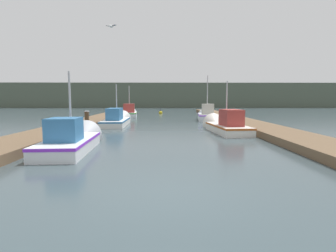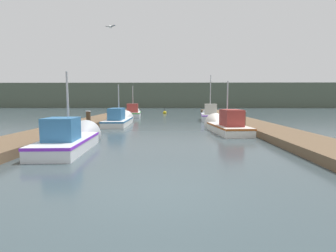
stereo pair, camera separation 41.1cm
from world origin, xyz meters
name	(u,v)px [view 1 (the left image)]	position (x,y,z in m)	size (l,w,h in m)	color
ground_plane	(166,194)	(0.00, 0.00, 0.00)	(200.00, 200.00, 0.00)	#38474C
dock_left	(90,122)	(-6.17, 16.00, 0.18)	(2.44, 40.00, 0.35)	brown
dock_right	(240,121)	(6.17, 16.00, 0.18)	(2.44, 40.00, 0.35)	brown
distant_shore_ridge	(165,96)	(0.00, 60.44, 2.77)	(120.00, 16.00, 5.54)	#4C5647
fishing_boat_0	(73,140)	(-3.75, 5.13, 0.39)	(1.83, 4.93, 3.59)	silver
fishing_boat_1	(224,125)	(3.68, 10.75, 0.40)	(2.08, 5.44, 3.61)	silver
fishing_boat_2	(117,120)	(-3.79, 15.32, 0.39)	(1.78, 6.10, 3.68)	silver
fishing_boat_3	(207,115)	(4.06, 19.84, 0.45)	(2.10, 5.14, 4.70)	silver
fishing_boat_4	(130,113)	(-4.03, 24.32, 0.44)	(1.96, 4.75, 3.96)	silver
mooring_piling_0	(87,120)	(-5.16, 11.80, 0.63)	(0.33, 0.33, 1.24)	#473523
mooring_piling_1	(242,120)	(5.06, 11.54, 0.64)	(0.28, 0.28, 1.26)	#473523
channel_buoy	(161,113)	(-0.59, 30.00, 0.14)	(0.50, 0.50, 1.00)	gold
seagull_lead	(111,26)	(-2.63, 7.75, 5.56)	(0.55, 0.33, 0.12)	white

